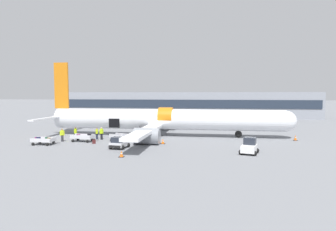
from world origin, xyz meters
name	(u,v)px	position (x,y,z in m)	size (l,w,h in m)	color
ground_plane	(160,138)	(0.00, 0.00, 0.00)	(500.00, 500.00, 0.00)	slate
terminal_strip	(186,104)	(0.00, 41.94, 3.49)	(70.90, 11.99, 6.97)	gray
airplane	(162,120)	(-0.06, 2.26, 2.54)	(39.21, 31.67, 11.68)	white
baggage_tug_lead	(249,147)	(11.83, -9.87, 0.75)	(2.38, 2.85, 1.80)	white
baggage_tug_mid	(119,143)	(-3.50, -9.00, 0.62)	(2.31, 2.73, 1.43)	silver
baggage_cart_loading	(83,138)	(-10.00, -4.87, 0.53)	(4.04, 1.96, 1.10)	silver
baggage_cart_queued	(121,138)	(-4.89, -3.98, 0.53)	(3.78, 2.46, 1.06)	silver
baggage_cart_empty	(44,141)	(-14.03, -7.97, 0.49)	(3.69, 2.08, 1.02)	silver
ground_crew_loader_a	(97,133)	(-9.03, -2.32, 0.87)	(0.45, 0.58, 1.65)	#1E2338
ground_crew_loader_b	(102,133)	(-8.16, -2.73, 0.96)	(0.58, 0.58, 1.82)	black
ground_crew_driver	(75,133)	(-12.09, -2.87, 0.93)	(0.55, 0.58, 1.76)	#1E2338
ground_crew_supervisor	(62,135)	(-12.91, -5.24, 0.96)	(0.61, 0.57, 1.83)	#2D2D33
suitcase_on_tarmac_upright	(94,142)	(-7.83, -6.31, 0.29)	(0.46, 0.38, 0.68)	#4C1E1E
safety_cone_nose	(295,138)	(19.39, 0.71, 0.37)	(0.56, 0.56, 0.77)	black
safety_cone_engine_left	(121,154)	(-1.70, -13.70, 0.31)	(0.57, 0.57, 0.66)	black
safety_cone_wingtip	(163,142)	(1.22, -4.88, 0.29)	(0.63, 0.63, 0.63)	black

